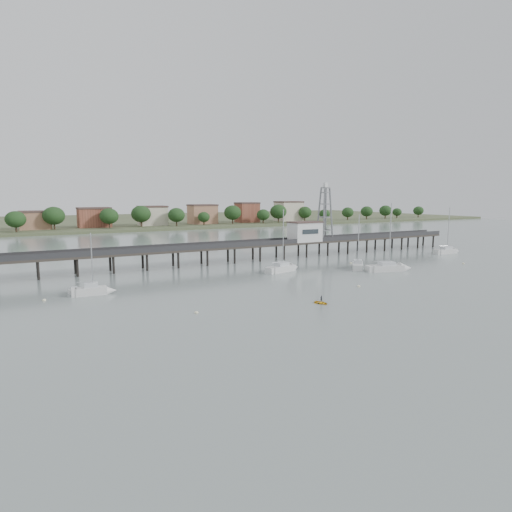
{
  "coord_description": "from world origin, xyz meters",
  "views": [
    {
      "loc": [
        -40.39,
        -32.45,
        15.93
      ],
      "look_at": [
        0.44,
        42.0,
        4.0
      ],
      "focal_mm": 30.0,
      "sensor_mm": 36.0,
      "label": 1
    }
  ],
  "objects": [
    {
      "name": "lattice_tower",
      "position": [
        31.5,
        60.0,
        11.1
      ],
      "size": [
        3.2,
        3.2,
        15.5
      ],
      "color": "slate",
      "rests_on": "ground"
    },
    {
      "name": "sailboat_d",
      "position": [
        29.04,
        32.64,
        0.63
      ],
      "size": [
        9.81,
        5.41,
        15.44
      ],
      "rotation": [
        0.0,
        0.0,
        -0.3
      ],
      "color": "silver",
      "rests_on": "ground"
    },
    {
      "name": "sailboat_e",
      "position": [
        64.25,
        45.56,
        0.64
      ],
      "size": [
        8.39,
        3.06,
        13.59
      ],
      "rotation": [
        0.0,
        0.0,
        -0.08
      ],
      "color": "silver",
      "rests_on": "ground"
    },
    {
      "name": "pier",
      "position": [
        0.0,
        60.0,
        3.79
      ],
      "size": [
        150.0,
        5.0,
        5.5
      ],
      "color": "#2D2823",
      "rests_on": "ground"
    },
    {
      "name": "mooring_buoys",
      "position": [
        6.35,
        32.26,
        0.08
      ],
      "size": [
        89.56,
        24.16,
        0.39
      ],
      "color": "#F8F4C1",
      "rests_on": "ground"
    },
    {
      "name": "dinghy_occupant",
      "position": [
        -1.91,
        17.45,
        0.0
      ],
      "size": [
        0.39,
        0.98,
        0.23
      ],
      "primitive_type": "imported",
      "rotation": [
        0.0,
        0.0,
        3.18
      ],
      "color": "black",
      "rests_on": "ground"
    },
    {
      "name": "pier_building",
      "position": [
        25.0,
        60.0,
        6.67
      ],
      "size": [
        8.4,
        5.4,
        5.3
      ],
      "color": "silver",
      "rests_on": "ground"
    },
    {
      "name": "far_shore",
      "position": [
        0.36,
        239.58,
        0.95
      ],
      "size": [
        500.0,
        170.0,
        10.4
      ],
      "color": "#475133",
      "rests_on": "ground"
    },
    {
      "name": "sailboat_b",
      "position": [
        -30.4,
        39.77,
        0.66
      ],
      "size": [
        6.39,
        2.32,
        10.54
      ],
      "rotation": [
        0.0,
        0.0,
        -0.08
      ],
      "color": "silver",
      "rests_on": "ground"
    },
    {
      "name": "white_tender",
      "position": [
        -32.93,
        42.37,
        0.39
      ],
      "size": [
        3.4,
        1.91,
        1.25
      ],
      "rotation": [
        0.0,
        0.0,
        0.19
      ],
      "color": "silver",
      "rests_on": "ground"
    },
    {
      "name": "sailboat_f",
      "position": [
        8.66,
        43.66,
        0.64
      ],
      "size": [
        8.78,
        4.51,
        13.92
      ],
      "rotation": [
        0.0,
        0.0,
        0.26
      ],
      "color": "silver",
      "rests_on": "ground"
    },
    {
      "name": "yellow_dinghy",
      "position": [
        -1.91,
        17.45,
        0.0
      ],
      "size": [
        1.7,
        0.94,
        2.29
      ],
      "primitive_type": "imported",
      "rotation": [
        0.0,
        0.0,
        0.3
      ],
      "color": "#EFB114",
      "rests_on": "ground"
    },
    {
      "name": "ground_plane",
      "position": [
        0.0,
        0.0,
        0.0
      ],
      "size": [
        500.0,
        500.0,
        0.0
      ],
      "primitive_type": "plane",
      "color": "gray",
      "rests_on": "ground"
    },
    {
      "name": "sailboat_c",
      "position": [
        24.74,
        39.15,
        0.65
      ],
      "size": [
        6.65,
        7.15,
        12.58
      ],
      "rotation": [
        0.0,
        0.0,
        0.85
      ],
      "color": "silver",
      "rests_on": "ground"
    }
  ]
}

